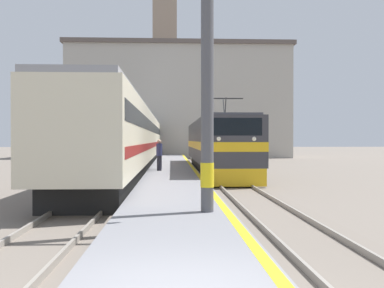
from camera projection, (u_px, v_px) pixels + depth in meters
The scene contains 11 objects.
ground_plane at pixel (172, 168), 35.04m from camera, with size 200.00×200.00×0.00m, color #70665B.
platform at pixel (172, 169), 30.05m from camera, with size 2.87×140.00×0.45m.
rail_track_near at pixel (215, 172), 30.18m from camera, with size 2.84×140.00×0.16m.
rail_track_far at pixel (130, 172), 29.91m from camera, with size 2.83×140.00×0.16m.
locomotive_train at pixel (216, 146), 28.97m from camera, with size 2.92×17.96×4.49m.
passenger_train at pixel (140, 139), 38.93m from camera, with size 2.92×54.39×4.18m.
catenary_mast at pixel (209, 35), 10.92m from camera, with size 2.37×0.33×8.83m.
person_on_platform at pixel (159, 154), 25.45m from camera, with size 0.34×0.34×1.77m.
second_waiting_passenger at pixel (160, 154), 26.76m from camera, with size 0.34×0.34×1.73m.
clock_tower at pixel (165, 49), 62.44m from camera, with size 4.12×4.12×28.12m.
station_building at pixel (179, 102), 56.46m from camera, with size 27.48×8.94×13.95m.
Camera 1 is at (-0.08, -5.06, 2.21)m, focal length 42.00 mm.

